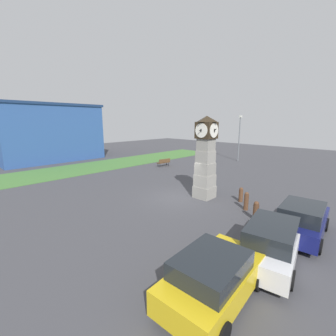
{
  "coord_description": "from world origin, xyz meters",
  "views": [
    {
      "loc": [
        -11.15,
        -9.8,
        5.23
      ],
      "look_at": [
        0.52,
        1.5,
        1.81
      ],
      "focal_mm": 24.0,
      "sensor_mm": 36.0,
      "label": 1
    }
  ],
  "objects_px": {
    "clock_tower": "(205,159)",
    "car_navy_sedan": "(214,276)",
    "bollard_mid_row": "(256,210)",
    "bench": "(164,162)",
    "street_lamp_near_road": "(239,135)",
    "bollard_end_row": "(241,194)",
    "bollard_near_tower": "(272,223)",
    "car_by_building": "(302,220)",
    "car_near_tower": "(272,241)",
    "bollard_far_row": "(246,201)"
  },
  "relations": [
    {
      "from": "bollard_far_row",
      "to": "car_by_building",
      "type": "bearing_deg",
      "value": -110.58
    },
    {
      "from": "clock_tower",
      "to": "car_near_tower",
      "type": "distance_m",
      "value": 7.56
    },
    {
      "from": "bollard_mid_row",
      "to": "car_by_building",
      "type": "relative_size",
      "value": 0.25
    },
    {
      "from": "bollard_mid_row",
      "to": "street_lamp_near_road",
      "type": "distance_m",
      "value": 18.85
    },
    {
      "from": "bench",
      "to": "car_by_building",
      "type": "bearing_deg",
      "value": -113.67
    },
    {
      "from": "bollard_mid_row",
      "to": "car_navy_sedan",
      "type": "bearing_deg",
      "value": -167.3
    },
    {
      "from": "car_by_building",
      "to": "street_lamp_near_road",
      "type": "height_order",
      "value": "street_lamp_near_road"
    },
    {
      "from": "bollard_mid_row",
      "to": "car_near_tower",
      "type": "bearing_deg",
      "value": -148.29
    },
    {
      "from": "bollard_far_row",
      "to": "clock_tower",
      "type": "bearing_deg",
      "value": 87.85
    },
    {
      "from": "clock_tower",
      "to": "car_navy_sedan",
      "type": "relative_size",
      "value": 1.39
    },
    {
      "from": "clock_tower",
      "to": "car_navy_sedan",
      "type": "height_order",
      "value": "clock_tower"
    },
    {
      "from": "bollard_mid_row",
      "to": "bollard_end_row",
      "type": "relative_size",
      "value": 1.07
    },
    {
      "from": "bollard_far_row",
      "to": "bollard_end_row",
      "type": "height_order",
      "value": "bollard_far_row"
    },
    {
      "from": "car_near_tower",
      "to": "car_by_building",
      "type": "relative_size",
      "value": 1.12
    },
    {
      "from": "car_navy_sedan",
      "to": "bollard_end_row",
      "type": "bearing_deg",
      "value": 21.5
    },
    {
      "from": "bollard_near_tower",
      "to": "clock_tower",
      "type": "bearing_deg",
      "value": 69.16
    },
    {
      "from": "car_by_building",
      "to": "bench",
      "type": "relative_size",
      "value": 2.53
    },
    {
      "from": "bollard_far_row",
      "to": "street_lamp_near_road",
      "type": "relative_size",
      "value": 0.19
    },
    {
      "from": "bollard_end_row",
      "to": "car_navy_sedan",
      "type": "relative_size",
      "value": 0.24
    },
    {
      "from": "car_by_building",
      "to": "bollard_end_row",
      "type": "bearing_deg",
      "value": 60.69
    },
    {
      "from": "car_navy_sedan",
      "to": "bench",
      "type": "distance_m",
      "value": 20.06
    },
    {
      "from": "bollard_near_tower",
      "to": "bollard_end_row",
      "type": "bearing_deg",
      "value": 45.59
    },
    {
      "from": "bench",
      "to": "street_lamp_near_road",
      "type": "relative_size",
      "value": 0.28
    },
    {
      "from": "bollard_mid_row",
      "to": "street_lamp_near_road",
      "type": "bearing_deg",
      "value": 29.91
    },
    {
      "from": "clock_tower",
      "to": "bollard_near_tower",
      "type": "bearing_deg",
      "value": -110.84
    },
    {
      "from": "car_navy_sedan",
      "to": "car_by_building",
      "type": "relative_size",
      "value": 0.95
    },
    {
      "from": "bollard_near_tower",
      "to": "car_near_tower",
      "type": "xyz_separation_m",
      "value": [
        -2.18,
        -0.75,
        0.31
      ]
    },
    {
      "from": "bollard_far_row",
      "to": "car_navy_sedan",
      "type": "bearing_deg",
      "value": -161.61
    },
    {
      "from": "car_near_tower",
      "to": "bench",
      "type": "distance_m",
      "value": 18.55
    },
    {
      "from": "bollard_far_row",
      "to": "car_near_tower",
      "type": "distance_m",
      "value": 5.0
    },
    {
      "from": "bollard_near_tower",
      "to": "car_navy_sedan",
      "type": "distance_m",
      "value": 5.4
    },
    {
      "from": "bollard_end_row",
      "to": "street_lamp_near_road",
      "type": "height_order",
      "value": "street_lamp_near_road"
    },
    {
      "from": "street_lamp_near_road",
      "to": "bollard_end_row",
      "type": "bearing_deg",
      "value": -152.24
    },
    {
      "from": "car_near_tower",
      "to": "bench",
      "type": "bearing_deg",
      "value": 57.85
    },
    {
      "from": "bollard_far_row",
      "to": "bench",
      "type": "bearing_deg",
      "value": 65.57
    },
    {
      "from": "bollard_near_tower",
      "to": "car_near_tower",
      "type": "bearing_deg",
      "value": -160.99
    },
    {
      "from": "bollard_mid_row",
      "to": "car_by_building",
      "type": "bearing_deg",
      "value": -96.38
    },
    {
      "from": "bollard_near_tower",
      "to": "bollard_far_row",
      "type": "bearing_deg",
      "value": 48.91
    },
    {
      "from": "clock_tower",
      "to": "bollard_mid_row",
      "type": "distance_m",
      "value": 4.76
    },
    {
      "from": "bollard_near_tower",
      "to": "street_lamp_near_road",
      "type": "distance_m",
      "value": 20.23
    },
    {
      "from": "bollard_near_tower",
      "to": "bollard_end_row",
      "type": "height_order",
      "value": "bollard_end_row"
    },
    {
      "from": "clock_tower",
      "to": "bollard_far_row",
      "type": "bearing_deg",
      "value": -92.15
    },
    {
      "from": "bollard_near_tower",
      "to": "car_by_building",
      "type": "relative_size",
      "value": 0.23
    },
    {
      "from": "bollard_near_tower",
      "to": "car_by_building",
      "type": "xyz_separation_m",
      "value": [
        0.67,
        -1.06,
        0.31
      ]
    },
    {
      "from": "car_navy_sedan",
      "to": "street_lamp_near_road",
      "type": "height_order",
      "value": "street_lamp_near_road"
    },
    {
      "from": "bench",
      "to": "street_lamp_near_road",
      "type": "bearing_deg",
      "value": -25.66
    },
    {
      "from": "bollard_end_row",
      "to": "car_near_tower",
      "type": "distance_m",
      "value": 6.4
    },
    {
      "from": "bollard_near_tower",
      "to": "car_by_building",
      "type": "height_order",
      "value": "car_by_building"
    },
    {
      "from": "bollard_mid_row",
      "to": "bench",
      "type": "distance_m",
      "value": 15.37
    },
    {
      "from": "bollard_mid_row",
      "to": "bollard_far_row",
      "type": "distance_m",
      "value": 1.38
    }
  ]
}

